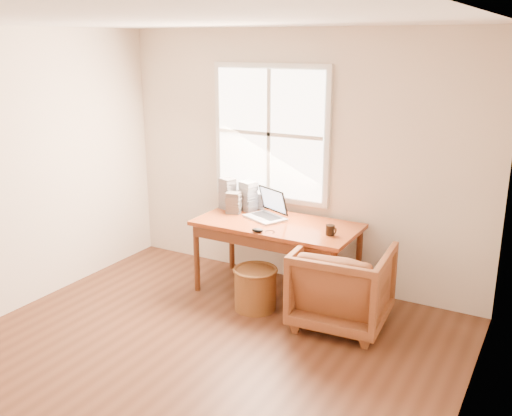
{
  "coord_description": "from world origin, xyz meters",
  "views": [
    {
      "loc": [
        2.42,
        -2.96,
        2.47
      ],
      "look_at": [
        -0.15,
        1.65,
        0.92
      ],
      "focal_mm": 40.0,
      "sensor_mm": 36.0,
      "label": 1
    }
  ],
  "objects_px": {
    "desk": "(277,225)",
    "armchair": "(342,285)",
    "wicker_stool": "(255,289)",
    "laptop": "(265,206)",
    "cd_stack_a": "(248,196)",
    "coffee_mug": "(330,230)"
  },
  "relations": [
    {
      "from": "wicker_stool",
      "to": "laptop",
      "type": "distance_m",
      "value": 0.85
    },
    {
      "from": "armchair",
      "to": "wicker_stool",
      "type": "xyz_separation_m",
      "value": [
        -0.83,
        -0.11,
        -0.18
      ]
    },
    {
      "from": "coffee_mug",
      "to": "cd_stack_a",
      "type": "bearing_deg",
      "value": 152.49
    },
    {
      "from": "desk",
      "to": "laptop",
      "type": "height_order",
      "value": "laptop"
    },
    {
      "from": "armchair",
      "to": "wicker_stool",
      "type": "relative_size",
      "value": 2.08
    },
    {
      "from": "desk",
      "to": "coffee_mug",
      "type": "bearing_deg",
      "value": -8.69
    },
    {
      "from": "coffee_mug",
      "to": "wicker_stool",
      "type": "bearing_deg",
      "value": -162.36
    },
    {
      "from": "desk",
      "to": "armchair",
      "type": "bearing_deg",
      "value": -20.51
    },
    {
      "from": "wicker_stool",
      "to": "desk",
      "type": "bearing_deg",
      "value": 88.11
    },
    {
      "from": "armchair",
      "to": "cd_stack_a",
      "type": "xyz_separation_m",
      "value": [
        -1.28,
        0.54,
        0.53
      ]
    },
    {
      "from": "armchair",
      "to": "cd_stack_a",
      "type": "height_order",
      "value": "cd_stack_a"
    },
    {
      "from": "desk",
      "to": "coffee_mug",
      "type": "relative_size",
      "value": 16.93
    },
    {
      "from": "armchair",
      "to": "coffee_mug",
      "type": "distance_m",
      "value": 0.52
    },
    {
      "from": "cd_stack_a",
      "to": "desk",
      "type": "bearing_deg",
      "value": -26.79
    },
    {
      "from": "desk",
      "to": "cd_stack_a",
      "type": "distance_m",
      "value": 0.55
    },
    {
      "from": "wicker_stool",
      "to": "cd_stack_a",
      "type": "relative_size",
      "value": 1.27
    },
    {
      "from": "laptop",
      "to": "coffee_mug",
      "type": "distance_m",
      "value": 0.78
    },
    {
      "from": "armchair",
      "to": "cd_stack_a",
      "type": "relative_size",
      "value": 2.65
    },
    {
      "from": "laptop",
      "to": "cd_stack_a",
      "type": "bearing_deg",
      "value": 172.93
    },
    {
      "from": "laptop",
      "to": "coffee_mug",
      "type": "relative_size",
      "value": 4.08
    },
    {
      "from": "desk",
      "to": "cd_stack_a",
      "type": "relative_size",
      "value": 5.13
    },
    {
      "from": "wicker_stool",
      "to": "armchair",
      "type": "bearing_deg",
      "value": 7.63
    }
  ]
}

